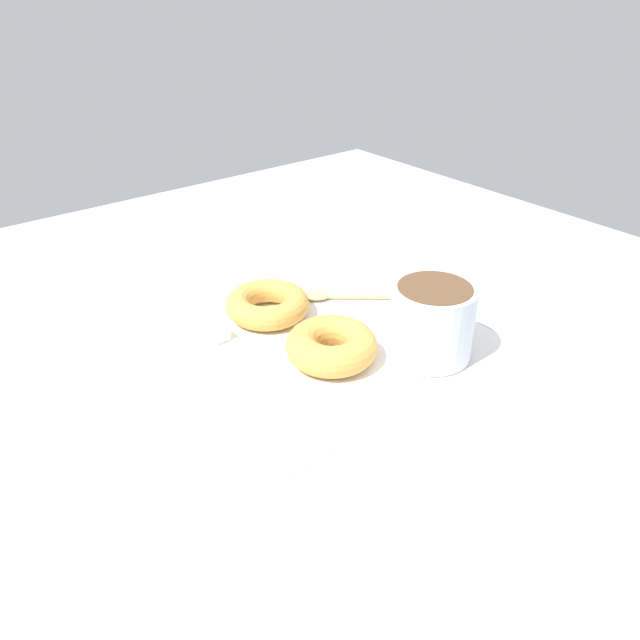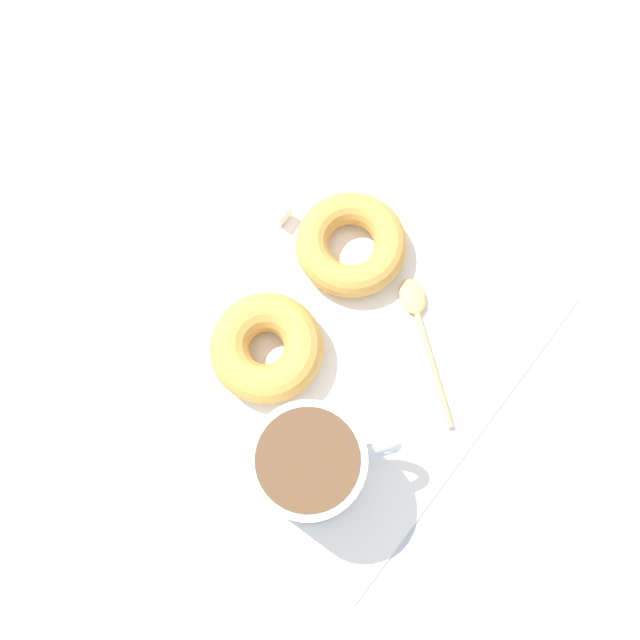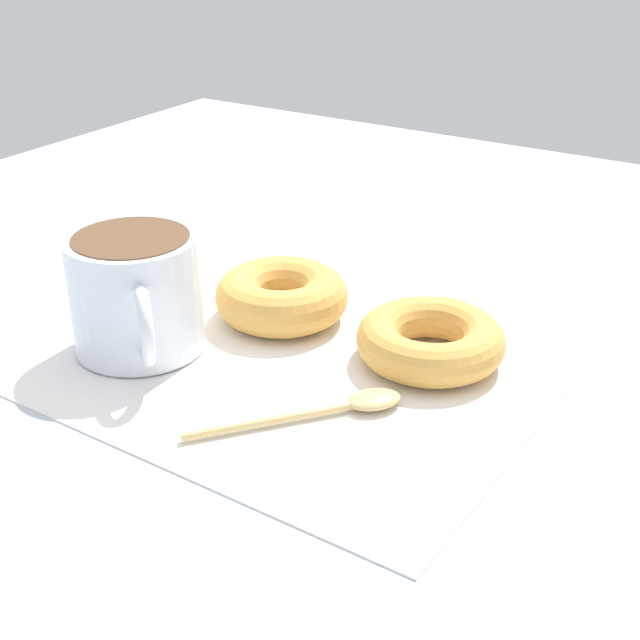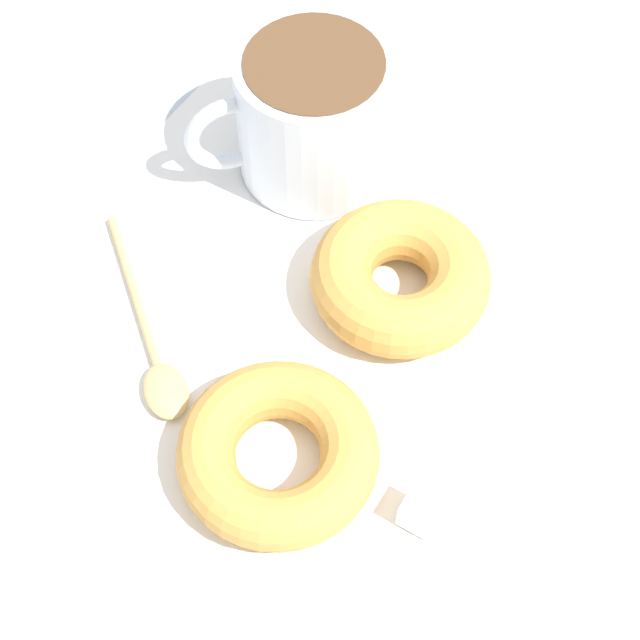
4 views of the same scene
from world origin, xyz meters
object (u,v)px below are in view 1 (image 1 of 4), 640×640
at_px(spoon, 333,296).
at_px(sugar_cube, 220,333).
at_px(donut_far, 331,345).
at_px(coffee_cup, 432,319).
at_px(donut_near_cup, 267,304).

relative_size(spoon, sugar_cube, 6.78).
relative_size(donut_far, sugar_cube, 5.76).
bearing_deg(donut_far, coffee_cup, 148.13).
height_order(donut_near_cup, sugar_cube, donut_near_cup).
distance_m(coffee_cup, donut_near_cup, 0.21).
height_order(coffee_cup, donut_far, coffee_cup).
xyz_separation_m(donut_near_cup, donut_far, (0.00, 0.13, 0.00)).
relative_size(coffee_cup, sugar_cube, 6.12).
bearing_deg(coffee_cup, donut_far, -31.87).
bearing_deg(coffee_cup, spoon, -89.15).
relative_size(donut_far, spoon, 0.85).
height_order(coffee_cup, spoon, coffee_cup).
height_order(donut_near_cup, donut_far, donut_far).
xyz_separation_m(donut_far, sugar_cube, (0.08, -0.12, -0.01)).
xyz_separation_m(coffee_cup, sugar_cube, (0.17, -0.17, -0.04)).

